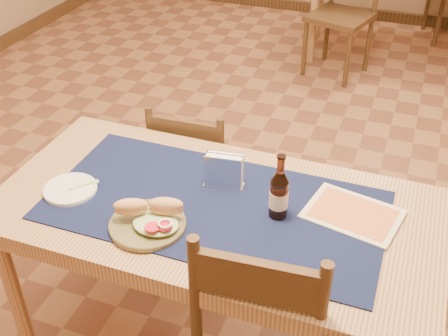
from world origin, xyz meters
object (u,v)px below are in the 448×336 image
(chair_main_far, at_px, (197,172))
(napkin_holder, at_px, (224,171))
(sandwich_plate, at_px, (150,220))
(beer_bottle, at_px, (279,194))
(main_table, at_px, (215,223))

(chair_main_far, distance_m, napkin_holder, 0.67)
(sandwich_plate, xyz_separation_m, napkin_holder, (0.15, 0.31, 0.04))
(beer_bottle, height_order, napkin_holder, beer_bottle)
(chair_main_far, bearing_deg, sandwich_plate, -78.59)
(main_table, relative_size, napkin_holder, 10.20)
(chair_main_far, bearing_deg, napkin_holder, -56.17)
(sandwich_plate, bearing_deg, chair_main_far, 101.41)
(chair_main_far, relative_size, beer_bottle, 3.36)
(main_table, distance_m, napkin_holder, 0.19)
(sandwich_plate, xyz_separation_m, beer_bottle, (0.39, 0.21, 0.06))
(main_table, distance_m, sandwich_plate, 0.27)
(main_table, bearing_deg, sandwich_plate, -131.02)
(main_table, xyz_separation_m, chair_main_far, (-0.32, 0.58, -0.23))
(chair_main_far, distance_m, beer_bottle, 0.89)
(main_table, bearing_deg, beer_bottle, 5.32)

